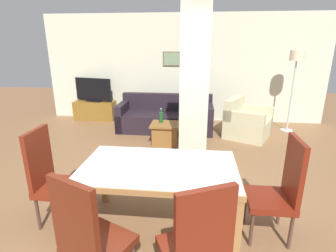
% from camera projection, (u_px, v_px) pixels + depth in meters
% --- Properties ---
extents(ground_plane, '(18.00, 18.00, 0.00)m').
position_uv_depth(ground_plane, '(159.00, 226.00, 2.98)').
color(ground_plane, brown).
extents(back_wall, '(7.20, 0.09, 2.70)m').
position_uv_depth(back_wall, '(183.00, 69.00, 6.76)').
color(back_wall, beige).
rests_on(back_wall, ground_plane).
extents(divider_pillar, '(0.44, 0.37, 2.70)m').
position_uv_depth(divider_pillar, '(194.00, 86.00, 4.10)').
color(divider_pillar, beige).
rests_on(divider_pillar, ground_plane).
extents(dining_table, '(1.65, 0.96, 0.76)m').
position_uv_depth(dining_table, '(159.00, 179.00, 2.79)').
color(dining_table, '#A0723F').
rests_on(dining_table, ground_plane).
extents(dining_chair_head_right, '(0.46, 0.46, 1.11)m').
position_uv_depth(dining_chair_head_right, '(280.00, 188.00, 2.68)').
color(dining_chair_head_right, maroon).
rests_on(dining_chair_head_right, ground_plane).
extents(dining_chair_head_left, '(0.46, 0.46, 1.11)m').
position_uv_depth(dining_chair_head_left, '(51.00, 175.00, 2.93)').
color(dining_chair_head_left, maroon).
rests_on(dining_chair_head_left, ground_plane).
extents(dining_chair_near_left, '(0.61, 0.61, 1.11)m').
position_uv_depth(dining_chair_near_left, '(89.00, 237.00, 2.00)').
color(dining_chair_near_left, maroon).
rests_on(dining_chair_near_left, ground_plane).
extents(dining_chair_near_right, '(0.61, 0.61, 1.11)m').
position_uv_depth(dining_chair_near_right, '(197.00, 245.00, 1.92)').
color(dining_chair_near_right, maroon).
rests_on(dining_chair_near_right, ground_plane).
extents(sofa, '(2.20, 0.93, 0.81)m').
position_uv_depth(sofa, '(166.00, 118.00, 6.25)').
color(sofa, black).
rests_on(sofa, ground_plane).
extents(armchair, '(1.16, 1.19, 0.84)m').
position_uv_depth(armchair, '(246.00, 124.00, 5.77)').
color(armchair, beige).
rests_on(armchair, ground_plane).
extents(coffee_table, '(0.58, 0.51, 0.43)m').
position_uv_depth(coffee_table, '(165.00, 133.00, 5.37)').
color(coffee_table, brown).
rests_on(coffee_table, ground_plane).
extents(bottle, '(0.08, 0.08, 0.29)m').
position_uv_depth(bottle, '(161.00, 117.00, 5.36)').
color(bottle, '#194C23').
rests_on(bottle, coffee_table).
extents(tv_stand, '(1.08, 0.40, 0.50)m').
position_uv_depth(tv_stand, '(95.00, 110.00, 7.07)').
color(tv_stand, brown).
rests_on(tv_stand, ground_plane).
extents(tv_screen, '(1.02, 0.29, 0.62)m').
position_uv_depth(tv_screen, '(93.00, 90.00, 6.90)').
color(tv_screen, black).
rests_on(tv_screen, tv_stand).
extents(floor_lamp, '(0.31, 0.31, 1.84)m').
position_uv_depth(floor_lamp, '(296.00, 64.00, 5.75)').
color(floor_lamp, '#B7B7BC').
rests_on(floor_lamp, ground_plane).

